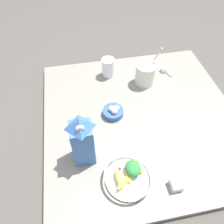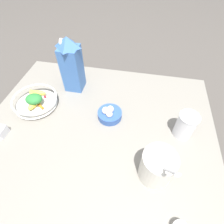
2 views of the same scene
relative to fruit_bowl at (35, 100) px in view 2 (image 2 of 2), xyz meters
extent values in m
plane|color=#4C4742|center=(0.15, 0.34, -0.07)|extent=(6.00, 6.00, 0.00)
cube|color=gray|center=(0.15, 0.34, -0.05)|extent=(1.05, 1.05, 0.04)
cylinder|color=silver|center=(0.00, 0.00, -0.03)|extent=(0.11, 0.11, 0.01)
cone|color=silver|center=(0.00, 0.00, -0.01)|extent=(0.21, 0.21, 0.04)
torus|color=silver|center=(0.00, 0.00, 0.01)|extent=(0.22, 0.22, 0.01)
ellipsoid|color=#EFD64C|center=(0.00, 0.00, 0.01)|extent=(0.03, 0.08, 0.02)
ellipsoid|color=#EFD64C|center=(-0.05, 0.00, 0.01)|extent=(0.03, 0.08, 0.03)
ellipsoid|color=#EFD64C|center=(-0.03, -0.03, 0.01)|extent=(0.08, 0.07, 0.02)
ellipsoid|color=#EFD64C|center=(0.03, 0.01, 0.01)|extent=(0.08, 0.05, 0.03)
cylinder|color=orange|center=(0.03, 0.04, 0.00)|extent=(0.04, 0.05, 0.01)
sphere|color=red|center=(-0.01, 0.01, 0.00)|extent=(0.02, 0.02, 0.02)
sphere|color=red|center=(-0.05, 0.01, 0.00)|extent=(0.01, 0.01, 0.01)
sphere|color=red|center=(0.02, 0.01, 0.00)|extent=(0.02, 0.02, 0.02)
sphere|color=red|center=(-0.03, 0.04, 0.00)|extent=(0.01, 0.01, 0.01)
sphere|color=red|center=(-0.03, -0.02, 0.00)|extent=(0.02, 0.02, 0.02)
ellipsoid|color=#2D7F38|center=(0.02, 0.01, 0.03)|extent=(0.08, 0.09, 0.04)
cube|color=#3D6BB2|center=(-0.17, 0.15, 0.08)|extent=(0.09, 0.09, 0.24)
pyramid|color=#3D6BB2|center=(-0.17, 0.15, 0.23)|extent=(0.09, 0.09, 0.05)
cylinder|color=white|center=(-0.17, 0.12, 0.23)|extent=(0.03, 0.01, 0.03)
cylinder|color=silver|center=(0.25, 0.59, 0.03)|extent=(0.12, 0.12, 0.13)
cylinder|color=white|center=(0.25, 0.59, 0.08)|extent=(0.11, 0.11, 0.02)
cylinder|color=silver|center=(0.29, 0.61, 0.11)|extent=(0.10, 0.03, 0.15)
ellipsoid|color=silver|center=(0.33, 0.62, 0.19)|extent=(0.02, 0.02, 0.01)
cylinder|color=white|center=(0.04, 0.71, 0.03)|extent=(0.08, 0.08, 0.12)
torus|color=white|center=(0.04, 0.71, 0.08)|extent=(0.08, 0.08, 0.01)
cube|color=silver|center=(0.19, -0.07, -0.02)|extent=(0.05, 0.05, 0.04)
cube|color=brown|center=(0.19, -0.07, -0.02)|extent=(0.04, 0.04, 0.02)
cylinder|color=#3356A3|center=(0.00, 0.38, -0.02)|extent=(0.11, 0.11, 0.03)
sphere|color=silver|center=(0.00, 0.38, 0.01)|extent=(0.03, 0.03, 0.03)
sphere|color=silver|center=(0.03, 0.38, 0.01)|extent=(0.03, 0.03, 0.03)
sphere|color=silver|center=(0.01, 0.36, 0.01)|extent=(0.04, 0.04, 0.04)
camera|label=1|loc=(-0.15, -0.37, 0.90)|focal=35.00mm
camera|label=2|loc=(0.52, 0.49, 0.61)|focal=28.00mm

